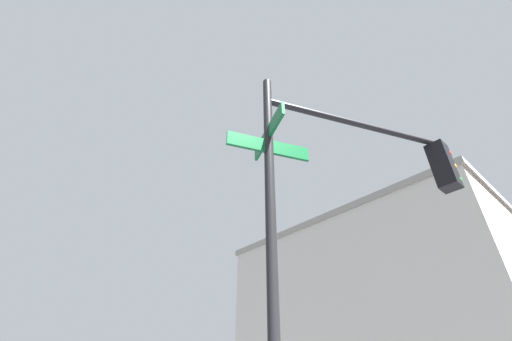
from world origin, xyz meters
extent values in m
cylinder|color=black|center=(-7.14, -6.53, 2.63)|extent=(0.12, 0.12, 5.27)
cylinder|color=black|center=(-6.57, -5.19, 4.87)|extent=(1.23, 2.73, 0.09)
cube|color=black|center=(-5.99, -3.84, 4.42)|extent=(0.28, 0.28, 0.80)
sphere|color=red|center=(-5.93, -3.70, 4.67)|extent=(0.18, 0.18, 0.18)
sphere|color=orange|center=(-5.93, -3.70, 4.42)|extent=(0.18, 0.18, 0.18)
sphere|color=green|center=(-5.93, -3.70, 4.17)|extent=(0.18, 0.18, 0.18)
cube|color=#0F5128|center=(-7.14, -6.53, 4.06)|extent=(0.47, 1.03, 0.20)
cube|color=#0F5128|center=(-7.14, -6.53, 4.28)|extent=(0.94, 0.43, 0.20)
cube|color=#BCB7AD|center=(-16.88, 20.03, 5.54)|extent=(17.76, 24.07, 11.08)
cube|color=gray|center=(-16.88, 20.03, 11.28)|extent=(18.06, 24.37, 0.40)
camera|label=1|loc=(-4.77, -8.89, 1.43)|focal=23.40mm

